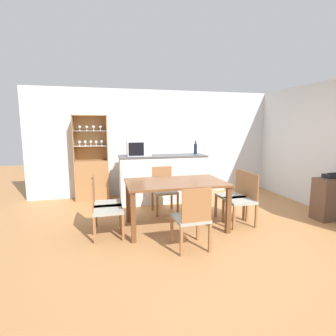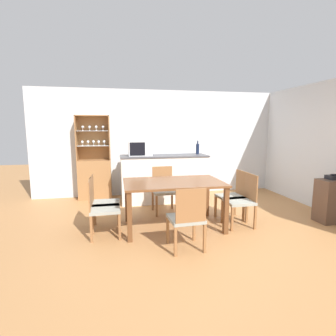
{
  "view_description": "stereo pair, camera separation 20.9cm",
  "coord_description": "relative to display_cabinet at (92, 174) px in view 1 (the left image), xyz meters",
  "views": [
    {
      "loc": [
        -1.63,
        -3.76,
        1.64
      ],
      "look_at": [
        -0.46,
        1.09,
        0.88
      ],
      "focal_mm": 28.0,
      "sensor_mm": 36.0,
      "label": 1
    },
    {
      "loc": [
        -1.42,
        -3.8,
        1.64
      ],
      "look_at": [
        -0.46,
        1.09,
        0.88
      ],
      "focal_mm": 28.0,
      "sensor_mm": 36.0,
      "label": 2
    }
  ],
  "objects": [
    {
      "name": "ground_plane",
      "position": [
        1.94,
        -2.43,
        -0.59
      ],
      "size": [
        18.0,
        18.0,
        0.0
      ],
      "primitive_type": "plane",
      "color": "#B27A47"
    },
    {
      "name": "wall_back",
      "position": [
        1.94,
        0.2,
        0.68
      ],
      "size": [
        6.8,
        0.06,
        2.55
      ],
      "color": "silver",
      "rests_on": "ground_plane"
    },
    {
      "name": "wall_right",
      "position": [
        4.52,
        -2.13,
        0.68
      ],
      "size": [
        0.06,
        4.6,
        2.55
      ],
      "color": "silver",
      "rests_on": "ground_plane"
    },
    {
      "name": "kitchen_counter",
      "position": [
        1.55,
        -0.53,
        -0.07
      ],
      "size": [
        1.93,
        0.64,
        1.04
      ],
      "color": "white",
      "rests_on": "ground_plane"
    },
    {
      "name": "display_cabinet",
      "position": [
        0.0,
        0.0,
        0.0
      ],
      "size": [
        0.74,
        0.36,
        1.92
      ],
      "color": "#A37042",
      "rests_on": "ground_plane"
    },
    {
      "name": "dining_table",
      "position": [
        1.41,
        -2.14,
        0.09
      ],
      "size": [
        1.6,
        0.99,
        0.78
      ],
      "color": "brown",
      "rests_on": "ground_plane"
    },
    {
      "name": "dining_chair_side_left_near",
      "position": [
        0.27,
        -2.29,
        -0.15
      ],
      "size": [
        0.46,
        0.46,
        0.88
      ],
      "rotation": [
        0.0,
        0.0,
        -1.54
      ],
      "color": "#999E93",
      "rests_on": "ground_plane"
    },
    {
      "name": "dining_chair_head_far",
      "position": [
        1.41,
        -1.31,
        -0.15
      ],
      "size": [
        0.46,
        0.46,
        0.88
      ],
      "rotation": [
        0.0,
        0.0,
        3.19
      ],
      "color": "#999E93",
      "rests_on": "ground_plane"
    },
    {
      "name": "dining_chair_side_right_near",
      "position": [
        2.55,
        -2.29,
        -0.15
      ],
      "size": [
        0.44,
        0.44,
        0.88
      ],
      "rotation": [
        0.0,
        0.0,
        1.57
      ],
      "color": "#999E93",
      "rests_on": "ground_plane"
    },
    {
      "name": "dining_chair_side_right_far",
      "position": [
        2.55,
        -1.99,
        -0.15
      ],
      "size": [
        0.48,
        0.48,
        0.88
      ],
      "rotation": [
        0.0,
        0.0,
        1.65
      ],
      "color": "#999E93",
      "rests_on": "ground_plane"
    },
    {
      "name": "dining_chair_side_left_far",
      "position": [
        0.27,
        -1.99,
        -0.15
      ],
      "size": [
        0.45,
        0.45,
        0.88
      ],
      "rotation": [
        0.0,
        0.0,
        -1.59
      ],
      "color": "#999E93",
      "rests_on": "ground_plane"
    },
    {
      "name": "dining_chair_head_near",
      "position": [
        1.41,
        -2.98,
        -0.15
      ],
      "size": [
        0.47,
        0.47,
        0.88
      ],
      "rotation": [
        0.0,
        0.0,
        0.06
      ],
      "color": "#999E93",
      "rests_on": "ground_plane"
    },
    {
      "name": "microwave",
      "position": [
        1.02,
        -0.52,
        0.61
      ],
      "size": [
        0.5,
        0.35,
        0.32
      ],
      "color": "silver",
      "rests_on": "kitchen_counter"
    },
    {
      "name": "wine_bottle",
      "position": [
        2.36,
        -0.42,
        0.58
      ],
      "size": [
        0.08,
        0.08,
        0.31
      ],
      "color": "#141E38",
      "rests_on": "kitchen_counter"
    },
    {
      "name": "side_cabinet",
      "position": [
        4.22,
        -2.43,
        -0.21
      ],
      "size": [
        0.54,
        0.34,
        0.76
      ],
      "color": "brown",
      "rests_on": "ground_plane"
    },
    {
      "name": "telephone",
      "position": [
        4.21,
        -2.4,
        0.2
      ],
      "size": [
        0.2,
        0.19,
        0.1
      ],
      "color": "black",
      "rests_on": "side_cabinet"
    }
  ]
}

